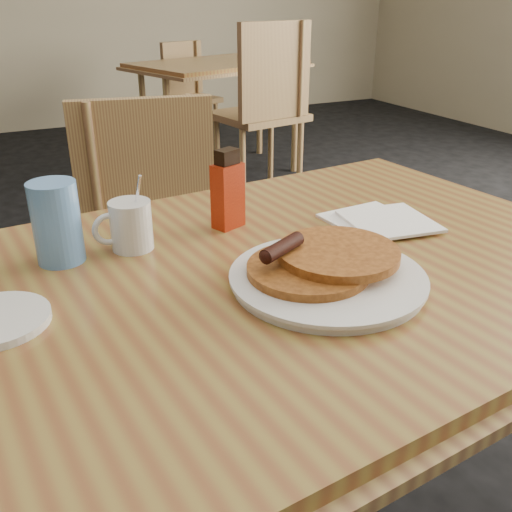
{
  "coord_description": "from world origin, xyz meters",
  "views": [
    {
      "loc": [
        -0.37,
        -0.72,
        1.18
      ],
      "look_at": [
        -0.0,
        0.03,
        0.79
      ],
      "focal_mm": 40.0,
      "sensor_mm": 36.0,
      "label": 1
    }
  ],
  "objects": [
    {
      "name": "chair_neighbor_far",
      "position": [
        1.2,
        3.75,
        0.49
      ],
      "size": [
        0.46,
        0.47,
        0.82
      ],
      "rotation": [
        0.0,
        0.0,
        0.29
      ],
      "color": "#A7894E",
      "rests_on": "floor"
    },
    {
      "name": "syrup_bottle",
      "position": [
        0.05,
        0.26,
        0.82
      ],
      "size": [
        0.07,
        0.06,
        0.16
      ],
      "rotation": [
        0.0,
        0.0,
        0.38
      ],
      "color": "maroon",
      "rests_on": "main_table"
    },
    {
      "name": "coffee_mug",
      "position": [
        -0.15,
        0.24,
        0.8
      ],
      "size": [
        0.11,
        0.08,
        0.14
      ],
      "rotation": [
        0.0,
        0.0,
        -0.1
      ],
      "color": "silver",
      "rests_on": "main_table"
    },
    {
      "name": "napkin_stack",
      "position": [
        0.33,
        0.14,
        0.76
      ],
      "size": [
        0.2,
        0.21,
        0.01
      ],
      "rotation": [
        0.0,
        0.0,
        0.07
      ],
      "color": "white",
      "rests_on": "main_table"
    },
    {
      "name": "chair_neighbor_near",
      "position": [
        1.16,
        2.26,
        0.62
      ],
      "size": [
        0.54,
        0.54,
        1.04
      ],
      "rotation": [
        0.0,
        0.0,
        0.17
      ],
      "color": "#A7894E",
      "rests_on": "floor"
    },
    {
      "name": "neighbor_table",
      "position": [
        1.18,
        3.03,
        0.7
      ],
      "size": [
        1.29,
        1.04,
        0.75
      ],
      "rotation": [
        0.0,
        0.0,
        0.29
      ],
      "color": "olive",
      "rests_on": "floor"
    },
    {
      "name": "pancake_plate",
      "position": [
        0.09,
        -0.03,
        0.77
      ],
      "size": [
        0.32,
        0.32,
        0.07
      ],
      "rotation": [
        0.0,
        0.0,
        0.04
      ],
      "color": "silver",
      "rests_on": "main_table"
    },
    {
      "name": "main_table",
      "position": [
        0.04,
        0.06,
        0.71
      ],
      "size": [
        1.41,
        1.02,
        0.75
      ],
      "rotation": [
        0.0,
        0.0,
        0.1
      ],
      "color": "olive",
      "rests_on": "floor"
    },
    {
      "name": "chair_main_far",
      "position": [
        0.06,
        0.8,
        0.54
      ],
      "size": [
        0.49,
        0.49,
        0.91
      ],
      "rotation": [
        0.0,
        0.0,
        -0.21
      ],
      "color": "#A7894E",
      "rests_on": "floor"
    },
    {
      "name": "blue_tumbler",
      "position": [
        -0.28,
        0.25,
        0.82
      ],
      "size": [
        0.09,
        0.09,
        0.14
      ],
      "primitive_type": "cylinder",
      "rotation": [
        0.0,
        0.0,
        0.11
      ],
      "color": "#5C93D9",
      "rests_on": "main_table"
    }
  ]
}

